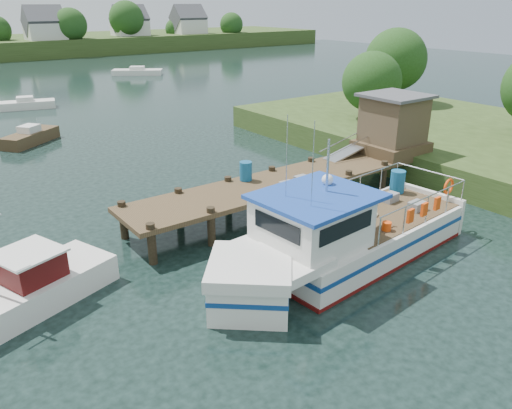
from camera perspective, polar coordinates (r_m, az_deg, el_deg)
ground_plane at (r=22.17m, az=-0.22°, el=-1.35°), size 160.00×160.00×0.00m
near_shore at (r=33.55m, az=24.84°, el=8.45°), size 16.00×30.00×7.76m
dock at (r=25.61m, az=11.70°, el=6.75°), size 16.60×3.00×4.78m
lobster_boat at (r=17.97m, az=9.39°, el=-3.92°), size 12.07×4.30×5.72m
work_boat at (r=16.97m, az=-26.29°, el=-9.50°), size 7.02×4.09×3.74m
moored_rowboat at (r=36.91m, az=-24.38°, el=7.06°), size 4.26×3.76×1.24m
moored_far at (r=68.88m, az=-13.40°, el=14.55°), size 6.43×5.30×1.07m
moored_b at (r=49.57m, az=-24.82°, el=10.36°), size 5.13×2.80×1.08m
moored_c at (r=45.59m, az=10.62°, el=11.18°), size 7.84×3.83×1.19m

